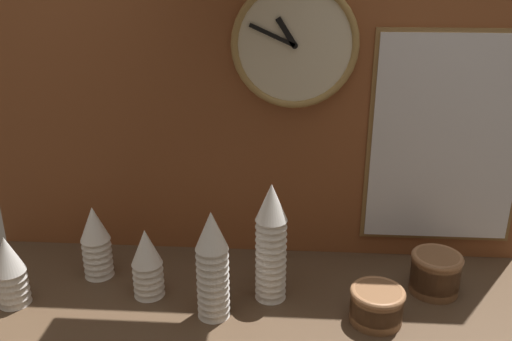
{
  "coord_description": "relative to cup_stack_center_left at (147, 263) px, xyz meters",
  "views": [
    {
      "loc": [
        0.11,
        -1.24,
        0.86
      ],
      "look_at": [
        0.02,
        0.04,
        0.35
      ],
      "focal_mm": 38.0,
      "sensor_mm": 36.0,
      "label": 1
    }
  ],
  "objects": [
    {
      "name": "cup_stack_center",
      "position": [
        0.19,
        -0.08,
        0.05
      ],
      "size": [
        0.08,
        0.08,
        0.29
      ],
      "color": "white",
      "rests_on": "ground_plane"
    },
    {
      "name": "cup_stack_center_left",
      "position": [
        0.0,
        0.0,
        0.0
      ],
      "size": [
        0.08,
        0.08,
        0.2
      ],
      "color": "white",
      "rests_on": "ground_plane"
    },
    {
      "name": "cup_stack_left",
      "position": [
        -0.17,
        0.09,
        0.01
      ],
      "size": [
        0.08,
        0.08,
        0.22
      ],
      "color": "white",
      "rests_on": "ground_plane"
    },
    {
      "name": "cup_stack_far_left",
      "position": [
        -0.35,
        -0.06,
        0.0
      ],
      "size": [
        0.08,
        0.08,
        0.2
      ],
      "color": "white",
      "rests_on": "ground_plane"
    },
    {
      "name": "wall_clock",
      "position": [
        0.38,
        0.25,
        0.54
      ],
      "size": [
        0.34,
        0.03,
        0.34
      ],
      "color": "beige"
    },
    {
      "name": "wall_tiled_back",
      "position": [
        0.26,
        0.28,
        0.43
      ],
      "size": [
        1.6,
        0.03,
        1.05
      ],
      "color": "brown",
      "rests_on": "ground_plane"
    },
    {
      "name": "cup_stack_center_right",
      "position": [
        0.33,
        0.01,
        0.07
      ],
      "size": [
        0.08,
        0.08,
        0.33
      ],
      "color": "white",
      "rests_on": "ground_plane"
    },
    {
      "name": "bowl_stack_right",
      "position": [
        0.6,
        -0.08,
        -0.05
      ],
      "size": [
        0.14,
        0.14,
        0.09
      ],
      "color": "brown",
      "rests_on": "ground_plane"
    },
    {
      "name": "menu_board",
      "position": [
        0.81,
        0.25,
        0.27
      ],
      "size": [
        0.44,
        0.01,
        0.62
      ],
      "color": "olive"
    },
    {
      "name": "bowl_stack_far_right",
      "position": [
        0.77,
        0.07,
        -0.04
      ],
      "size": [
        0.14,
        0.14,
        0.11
      ],
      "color": "brown",
      "rests_on": "ground_plane"
    },
    {
      "name": "ground_plane",
      "position": [
        0.26,
        0.01,
        -0.12
      ],
      "size": [
        1.6,
        0.56,
        0.04
      ],
      "primitive_type": "cube",
      "color": "#4C3826"
    }
  ]
}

